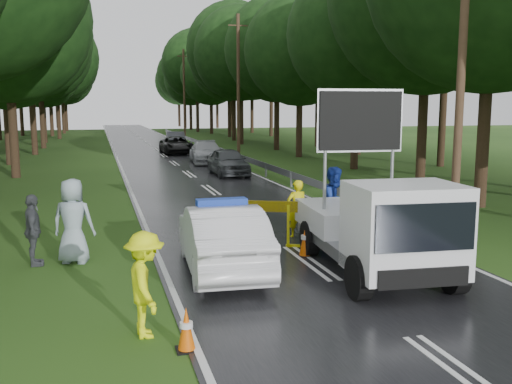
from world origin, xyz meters
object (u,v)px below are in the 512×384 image
object	(u,v)px
police_sedan	(222,238)
queue_car_second	(206,152)
queue_car_third	(177,145)
work_truck	(379,227)
officer	(297,209)
queue_car_first	(228,162)
barrier	(256,212)
civilian	(335,203)
queue_car_fourth	(176,140)

from	to	relation	value
police_sedan	queue_car_second	bearing A→B (deg)	-96.42
queue_car_third	work_truck	bearing A→B (deg)	-91.25
police_sedan	queue_car_second	distance (m)	24.13
officer	work_truck	bearing A→B (deg)	92.41
officer	queue_car_second	xyz separation A→B (m)	(1.44, 21.11, -0.11)
queue_car_third	queue_car_first	bearing A→B (deg)	-87.83
officer	queue_car_second	bearing A→B (deg)	-98.16
barrier	queue_car_first	xyz separation A→B (m)	(2.76, 15.30, -0.20)
civilian	queue_car_second	bearing A→B (deg)	58.98
civilian	queue_car_second	size ratio (longest dim) A/B	0.42
police_sedan	queue_car_fourth	distance (m)	37.63
queue_car_third	queue_car_second	bearing A→B (deg)	-84.54
civilian	queue_car_first	bearing A→B (deg)	58.64
barrier	queue_car_first	world-z (taller)	queue_car_first
queue_car_second	queue_car_fourth	bearing A→B (deg)	94.95
barrier	officer	bearing A→B (deg)	50.83
police_sedan	civilian	size ratio (longest dim) A/B	2.27
queue_car_first	queue_car_fourth	size ratio (longest dim) A/B	0.98
work_truck	civilian	bearing A→B (deg)	87.07
queue_car_third	queue_car_fourth	xyz separation A→B (m)	(0.75, 6.00, 0.05)
police_sedan	civilian	xyz separation A→B (m)	(3.61, 2.13, 0.26)
police_sedan	queue_car_third	size ratio (longest dim) A/B	0.97
queue_car_first	barrier	bearing A→B (deg)	-100.48
work_truck	officer	bearing A→B (deg)	101.32
work_truck	queue_car_third	distance (m)	32.66
police_sedan	civilian	world-z (taller)	civilian
barrier	civilian	size ratio (longest dim) A/B	1.36
work_truck	queue_car_second	bearing A→B (deg)	92.41
officer	queue_car_third	bearing A→B (deg)	-95.39
civilian	queue_car_third	size ratio (longest dim) A/B	0.42
civilian	queue_car_fourth	size ratio (longest dim) A/B	0.47
officer	queue_car_fourth	bearing A→B (deg)	-96.42
queue_car_first	queue_car_third	world-z (taller)	queue_car_first
civilian	queue_car_third	distance (m)	29.29
work_truck	queue_car_fourth	distance (m)	38.67
police_sedan	queue_car_first	xyz separation A→B (m)	(4.06, 17.23, -0.03)
police_sedan	civilian	distance (m)	4.19
police_sedan	queue_car_second	world-z (taller)	police_sedan
barrier	queue_car_second	xyz separation A→B (m)	(2.83, 21.84, -0.22)
civilian	queue_car_third	xyz separation A→B (m)	(-0.35, 29.28, -0.35)
barrier	civilian	bearing A→B (deg)	27.87
officer	queue_car_third	distance (m)	28.75
barrier	civilian	world-z (taller)	civilian
barrier	queue_car_third	distance (m)	29.55
work_truck	civilian	size ratio (longest dim) A/B	2.56
barrier	officer	world-z (taller)	officer
barrier	queue_car_first	bearing A→B (deg)	102.77
work_truck	barrier	distance (m)	3.68
queue_car_third	barrier	bearing A→B (deg)	-94.86
barrier	queue_car_first	distance (m)	15.55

